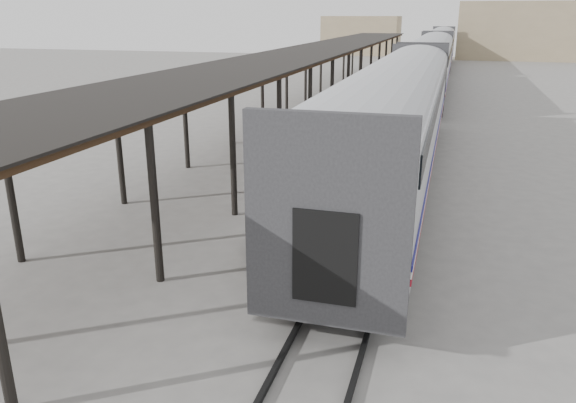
# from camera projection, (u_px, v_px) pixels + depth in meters

# --- Properties ---
(ground) EXTENTS (160.00, 160.00, 0.00)m
(ground) POSITION_uv_depth(u_px,v_px,m) (241.00, 255.00, 15.27)
(ground) COLOR slate
(ground) RESTS_ON ground
(train) EXTENTS (3.45, 76.01, 4.01)m
(train) POSITION_uv_depth(u_px,v_px,m) (430.00, 61.00, 44.34)
(train) COLOR silver
(train) RESTS_ON ground
(canopy) EXTENTS (4.90, 64.30, 4.15)m
(canopy) POSITION_uv_depth(u_px,v_px,m) (321.00, 50.00, 36.76)
(canopy) COLOR #422B19
(canopy) RESTS_ON ground
(rails) EXTENTS (1.54, 150.00, 0.12)m
(rails) POSITION_uv_depth(u_px,v_px,m) (427.00, 95.00, 45.36)
(rails) COLOR black
(rails) RESTS_ON ground
(building_far) EXTENTS (18.00, 10.00, 8.00)m
(building_far) POSITION_uv_depth(u_px,v_px,m) (522.00, 31.00, 81.33)
(building_far) COLOR tan
(building_far) RESTS_ON ground
(building_left) EXTENTS (12.00, 8.00, 6.00)m
(building_left) POSITION_uv_depth(u_px,v_px,m) (362.00, 35.00, 91.65)
(building_left) COLOR tan
(building_left) RESTS_ON ground
(baggage_cart) EXTENTS (1.99, 2.68, 0.86)m
(baggage_cart) POSITION_uv_depth(u_px,v_px,m) (271.00, 235.00, 14.94)
(baggage_cart) COLOR brown
(baggage_cart) RESTS_ON ground
(suitcase_stack) EXTENTS (1.22, 1.31, 0.58)m
(suitcase_stack) POSITION_uv_depth(u_px,v_px,m) (269.00, 216.00, 15.12)
(suitcase_stack) COLOR #3B3B3D
(suitcase_stack) RESTS_ON baggage_cart
(luggage_tug) EXTENTS (0.88, 1.42, 1.25)m
(luggage_tug) POSITION_uv_depth(u_px,v_px,m) (304.00, 117.00, 32.39)
(luggage_tug) COLOR maroon
(luggage_tug) RESTS_ON ground
(porter) EXTENTS (0.62, 0.72, 1.66)m
(porter) POSITION_uv_depth(u_px,v_px,m) (272.00, 206.00, 13.96)
(porter) COLOR navy
(porter) RESTS_ON baggage_cart
(pedestrian) EXTENTS (1.06, 0.50, 1.77)m
(pedestrian) POSITION_uv_depth(u_px,v_px,m) (318.00, 117.00, 30.67)
(pedestrian) COLOR black
(pedestrian) RESTS_ON ground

